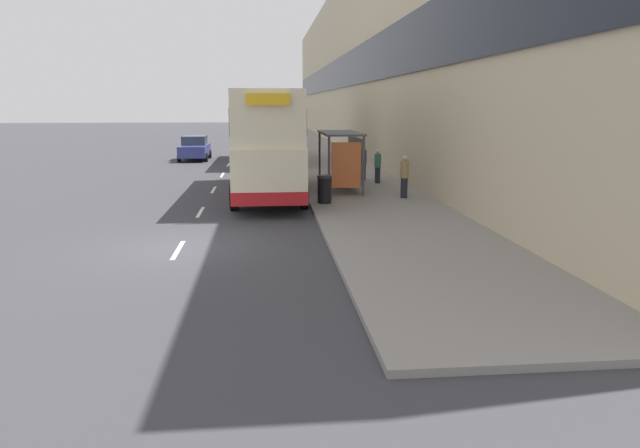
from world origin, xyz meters
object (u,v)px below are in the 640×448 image
Objects in this scene: car_0 at (195,148)px; pedestrian_2 at (378,166)px; double_decker_bus_near at (268,141)px; pedestrian_at_shelter at (363,162)px; pedestrian_1 at (404,176)px; bus_shelter at (345,150)px; litter_bin at (324,189)px; double_decker_bus_ahead at (269,128)px.

pedestrian_2 is (10.12, -13.95, 0.12)m from car_0.
pedestrian_2 is at bearing 23.82° from double_decker_bus_near.
pedestrian_at_shelter is 5.50m from pedestrian_1.
pedestrian_2 is at bearing 48.12° from bus_shelter.
bus_shelter reaches higher than litter_bin.
pedestrian_2 is (1.85, 2.06, -0.93)m from bus_shelter.
pedestrian_at_shelter reaches higher than pedestrian_2.
bus_shelter is 0.38× the size of double_decker_bus_near.
double_decker_bus_near is at bearing -156.18° from pedestrian_2.
litter_bin is (7.05, -19.23, -0.16)m from car_0.
double_decker_bus_near is (-3.30, -0.21, 0.41)m from bus_shelter.
bus_shelter is at bearing 117.31° from car_0.
litter_bin is at bearing -83.55° from double_decker_bus_ahead.
double_decker_bus_near is 13.99m from double_decker_bus_ahead.
double_decker_bus_ahead is 17.19m from litter_bin.
bus_shelter is 3.22m from pedestrian_1.
double_decker_bus_ahead is at bearing 113.08° from pedestrian_2.
car_0 is at bearing 117.31° from bus_shelter.
pedestrian_1 reaches higher than car_0.
litter_bin is (-2.56, -6.36, -0.35)m from pedestrian_at_shelter.
double_decker_bus_near reaches higher than pedestrian_1.
car_0 is 16.06m from pedestrian_at_shelter.
pedestrian_1 is at bearing -82.48° from pedestrian_at_shelter.
double_decker_bus_ahead is (0.15, 13.99, -0.00)m from double_decker_bus_near.
pedestrian_1 is (2.05, -2.32, -0.87)m from bus_shelter.
bus_shelter reaches higher than pedestrian_1.
bus_shelter reaches higher than pedestrian_2.
pedestrian_at_shelter reaches higher than litter_bin.
double_decker_bus_ahead reaches higher than litter_bin.
pedestrian_2 is (0.51, -1.07, -0.07)m from pedestrian_at_shelter.
pedestrian_1 is 1.07× the size of pedestrian_2.
pedestrian_2 is at bearing -64.40° from pedestrian_at_shelter.
double_decker_bus_near and double_decker_bus_ahead have the same top height.
pedestrian_at_shelter is (1.33, 3.14, -0.86)m from bus_shelter.
double_decker_bus_ahead is 11.62m from pedestrian_at_shelter.
car_0 is at bearing 125.95° from pedestrian_2.
pedestrian_at_shelter is at bearing 126.71° from car_0.
pedestrian_1 is (5.35, -2.11, -1.28)m from double_decker_bus_near.
bus_shelter reaches higher than car_0.
bus_shelter is 3.51m from pedestrian_at_shelter.
car_0 is 21.04m from pedestrian_1.
car_0 is at bearing 156.47° from double_decker_bus_ahead.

